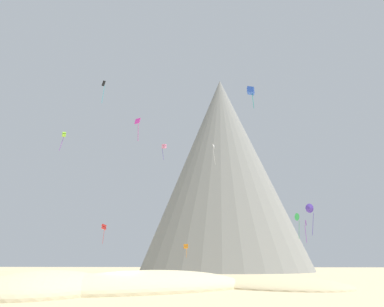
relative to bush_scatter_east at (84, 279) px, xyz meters
name	(u,v)px	position (x,y,z in m)	size (l,w,h in m)	color
ground_plane	(120,292)	(12.42, -20.41, -0.21)	(400.00, 400.00, 0.00)	#C6B284
dune_foreground_left	(29,285)	(-1.97, -11.59, -0.21)	(14.78, 14.57, 3.74)	#C6B284
dune_foreground_right	(150,290)	(14.49, -17.02, -0.21)	(24.27, 11.72, 3.80)	beige
dune_midground	(258,285)	(25.99, -7.89, -0.21)	(24.81, 15.23, 2.41)	#C6B284
dune_back_low	(50,293)	(6.24, -21.77, -0.21)	(16.88, 11.15, 3.90)	#CCBA8E
bush_scatter_east	(84,279)	(0.00, 0.00, 0.00)	(2.12, 2.12, 0.41)	#386633
bush_near_left	(218,284)	(21.16, -11.45, 0.08)	(2.78, 2.78, 0.58)	#668C4C
bush_low_patch	(95,282)	(6.90, -12.96, 0.24)	(1.41, 1.41, 0.88)	#386633
bush_far_left	(178,288)	(17.36, -17.10, 0.00)	(1.78, 1.78, 0.41)	#386633
bush_near_right	(20,287)	(3.57, -22.23, 0.33)	(2.40, 2.40, 1.07)	#386633
rock_massif	(224,173)	(21.27, 61.51, 32.61)	(65.72, 65.72, 69.90)	gray
kite_black_high	(103,87)	(-2.47, 6.06, 37.19)	(0.75, 0.50, 5.18)	black
kite_green_low	(297,217)	(37.86, 25.15, 12.21)	(1.59, 1.49, 5.73)	green
kite_indigo_low	(310,209)	(38.67, 15.23, 12.64)	(1.89, 1.16, 6.16)	#5138B2
kite_magenta_high	(138,123)	(6.30, 2.70, 27.16)	(1.12, 0.80, 4.70)	#D1339E
kite_violet_low	(306,227)	(36.60, 11.15, 8.75)	(0.35, 0.80, 4.08)	purple
kite_orange_low	(186,246)	(12.18, 28.01, 6.13)	(1.24, 1.21, 3.18)	orange
kite_white_high	(214,146)	(19.38, 27.11, 30.71)	(0.80, 1.38, 5.63)	white
kite_red_low	(104,227)	(-11.50, 36.17, 11.73)	(1.72, 1.65, 5.23)	red
kite_pink_high	(164,146)	(5.56, 31.43, 32.75)	(1.25, 1.31, 4.50)	pink
kite_blue_high	(251,91)	(27.09, -1.87, 30.19)	(1.37, 1.29, 3.99)	blue
kite_lime_high	(64,135)	(-12.58, 11.01, 28.94)	(1.07, 1.05, 4.29)	#8CD133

